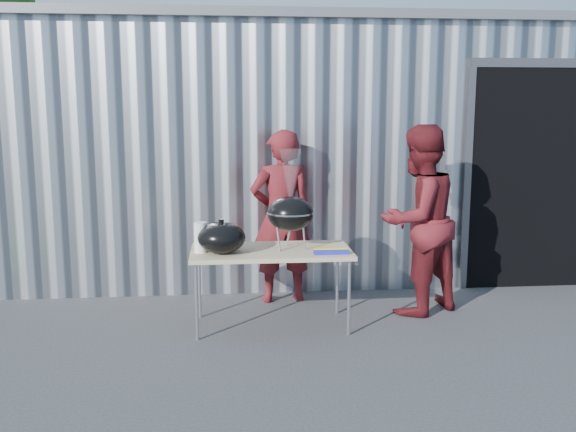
{
  "coord_description": "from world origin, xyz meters",
  "views": [
    {
      "loc": [
        -0.63,
        -5.27,
        2.09
      ],
      "look_at": [
        -0.06,
        0.7,
        1.05
      ],
      "focal_mm": 40.0,
      "sensor_mm": 36.0,
      "label": 1
    }
  ],
  "objects": [
    {
      "name": "folding_table",
      "position": [
        -0.23,
        0.6,
        0.71
      ],
      "size": [
        1.5,
        0.75,
        0.75
      ],
      "color": "tan",
      "rests_on": "ground"
    },
    {
      "name": "grill_lid",
      "position": [
        -0.69,
        0.5,
        0.89
      ],
      "size": [
        0.44,
        0.44,
        0.32
      ],
      "color": "black",
      "rests_on": "folding_table"
    },
    {
      "name": "white_tub",
      "position": [
        -0.78,
        0.76,
        0.8
      ],
      "size": [
        0.2,
        0.15,
        0.1
      ],
      "primitive_type": "cube",
      "color": "white",
      "rests_on": "folding_table"
    },
    {
      "name": "paper_towels",
      "position": [
        -0.89,
        0.55,
        0.89
      ],
      "size": [
        0.12,
        0.12,
        0.28
      ],
      "primitive_type": "cylinder",
      "color": "white",
      "rests_on": "folding_table"
    },
    {
      "name": "kettle_grill",
      "position": [
        -0.05,
        0.61,
        1.17
      ],
      "size": [
        0.44,
        0.44,
        0.94
      ],
      "color": "black",
      "rests_on": "folding_table"
    },
    {
      "name": "ground",
      "position": [
        0.0,
        0.0,
        0.0
      ],
      "size": [
        80.0,
        80.0,
        0.0
      ],
      "primitive_type": "plane",
      "color": "#343437"
    },
    {
      "name": "foil_box",
      "position": [
        0.3,
        0.35,
        0.78
      ],
      "size": [
        0.32,
        0.06,
        0.06
      ],
      "color": "#1C22B7",
      "rests_on": "folding_table"
    },
    {
      "name": "person_bystander",
      "position": [
        1.27,
        0.9,
        0.95
      ],
      "size": [
        1.16,
        1.09,
        1.91
      ],
      "primitive_type": "imported",
      "rotation": [
        0.0,
        0.0,
        3.67
      ],
      "color": "maroon",
      "rests_on": "ground"
    },
    {
      "name": "person_cook",
      "position": [
        -0.07,
        1.4,
        0.92
      ],
      "size": [
        0.72,
        0.53,
        1.84
      ],
      "primitive_type": "imported",
      "rotation": [
        0.0,
        0.0,
        3.27
      ],
      "color": "maroon",
      "rests_on": "ground"
    },
    {
      "name": "building",
      "position": [
        0.92,
        4.59,
        1.54
      ],
      "size": [
        8.2,
        6.2,
        3.1
      ],
      "color": "silver",
      "rests_on": "ground"
    }
  ]
}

